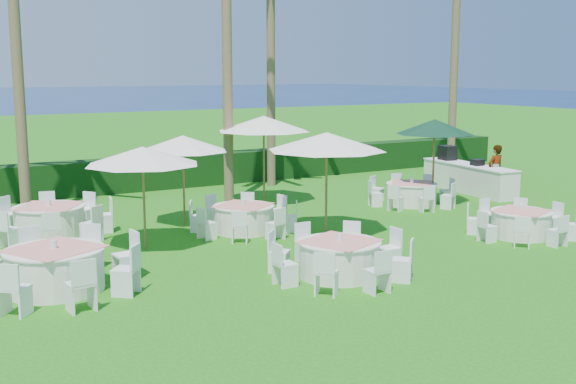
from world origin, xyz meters
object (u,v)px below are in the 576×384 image
object	(u,v)px
banquet_table_c	(521,223)
umbrella_green	(435,127)
umbrella_a	(142,156)
umbrella_d	(264,124)
banquet_table_e	(244,218)
banquet_table_a	(55,268)
buffet_table	(468,177)
umbrella_b	(327,142)
umbrella_c	(183,143)
banquet_table_f	(412,193)
banquet_table_b	(339,258)
staff_person	(495,170)
banquet_table_d	(49,220)

from	to	relation	value
banquet_table_c	umbrella_green	size ratio (longest dim) A/B	1.00
umbrella_a	umbrella_d	xyz separation A→B (m)	(5.49, 3.90, 0.32)
banquet_table_e	banquet_table_a	bearing A→B (deg)	-153.61
umbrella_a	buffet_table	xyz separation A→B (m)	(13.01, 2.18, -1.78)
umbrella_b	buffet_table	world-z (taller)	umbrella_b
umbrella_c	umbrella_d	xyz separation A→B (m)	(3.61, 1.87, 0.30)
banquet_table_c	banquet_table_a	bearing A→B (deg)	172.94
banquet_table_f	umbrella_b	bearing A→B (deg)	-154.75
banquet_table_e	buffet_table	world-z (taller)	buffet_table
umbrella_b	umbrella_c	bearing A→B (deg)	131.52
banquet_table_a	umbrella_b	xyz separation A→B (m)	(7.37, 1.27, 2.07)
banquet_table_b	banquet_table_e	bearing A→B (deg)	87.59
staff_person	banquet_table_e	bearing A→B (deg)	2.49
buffet_table	staff_person	size ratio (longest dim) A/B	2.48
banquet_table_f	umbrella_green	distance (m)	2.29
banquet_table_d	banquet_table_f	xyz separation A→B (m)	(11.29, -1.40, -0.05)
banquet_table_b	banquet_table_c	xyz separation A→B (m)	(6.28, 0.62, -0.04)
banquet_table_f	umbrella_b	world-z (taller)	umbrella_b
banquet_table_b	banquet_table_e	distance (m)	4.92
umbrella_a	banquet_table_f	bearing A→B (deg)	7.27
banquet_table_a	banquet_table_c	bearing A→B (deg)	-7.06
banquet_table_f	umbrella_a	world-z (taller)	umbrella_a
umbrella_a	umbrella_green	world-z (taller)	umbrella_green
banquet_table_a	staff_person	xyz separation A→B (m)	(15.96, 3.47, 0.44)
banquet_table_d	buffet_table	world-z (taller)	buffet_table
banquet_table_a	banquet_table_f	size ratio (longest dim) A/B	1.22
banquet_table_d	umbrella_c	xyz separation A→B (m)	(3.61, -0.59, 1.92)
banquet_table_e	umbrella_b	world-z (taller)	umbrella_b
umbrella_a	staff_person	world-z (taller)	umbrella_a
banquet_table_f	staff_person	distance (m)	3.72
banquet_table_b	umbrella_b	distance (m)	4.38
umbrella_c	umbrella_b	bearing A→B (deg)	-48.48
banquet_table_b	umbrella_a	world-z (taller)	umbrella_a
umbrella_b	banquet_table_b	bearing A→B (deg)	-119.23
staff_person	umbrella_a	bearing A→B (deg)	3.71
banquet_table_b	buffet_table	size ratio (longest dim) A/B	0.70
banquet_table_c	umbrella_a	bearing A→B (deg)	157.12
banquet_table_a	banquet_table_c	distance (m)	11.87
banquet_table_a	umbrella_c	size ratio (longest dim) A/B	1.36
banquet_table_d	staff_person	world-z (taller)	staff_person
banquet_table_e	staff_person	bearing A→B (deg)	3.54
umbrella_a	umbrella_green	bearing A→B (deg)	4.84
banquet_table_a	staff_person	size ratio (longest dim) A/B	1.95
banquet_table_a	umbrella_green	bearing A→B (deg)	14.07
staff_person	banquet_table_a	bearing A→B (deg)	11.21
umbrella_c	umbrella_green	world-z (taller)	umbrella_green
banquet_table_b	umbrella_green	size ratio (longest dim) A/B	1.10
umbrella_b	staff_person	distance (m)	9.01
banquet_table_f	umbrella_a	distance (m)	9.83
banquet_table_e	umbrella_b	size ratio (longest dim) A/B	0.93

